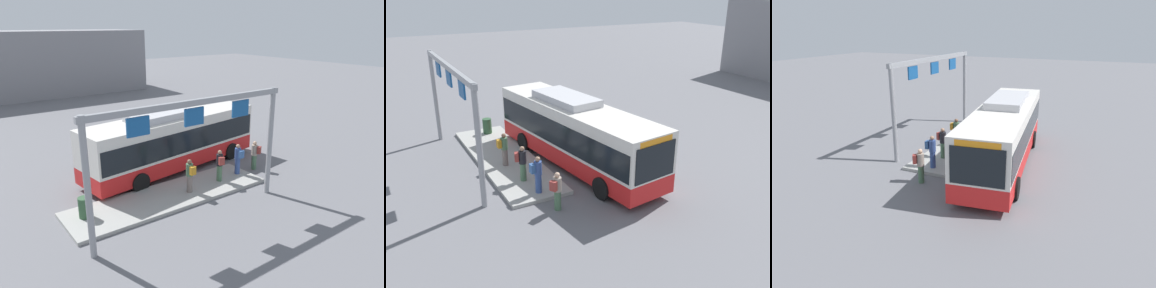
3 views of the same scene
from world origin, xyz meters
TOP-DOWN VIEW (x-y plane):
  - ground_plane at (0.00, 0.00)m, footprint 120.00×120.00m
  - platform_curb at (-2.19, -3.00)m, footprint 10.00×2.80m
  - bus_main at (-0.01, -0.00)m, footprint 11.04×3.89m
  - person_boarding at (3.66, -2.80)m, footprint 0.52×0.60m
  - person_waiting_near at (2.18, -3.01)m, footprint 0.36×0.53m
  - person_waiting_mid at (0.76, -3.16)m, footprint 0.45×0.59m
  - person_waiting_far at (-1.24, -3.32)m, footprint 0.35×0.53m
  - platform_sign_gantry at (-2.48, -5.32)m, footprint 9.30×0.24m
  - trash_bin at (-6.23, -2.69)m, footprint 0.52×0.52m

SIDE VIEW (x-z plane):
  - ground_plane at x=0.00m, z-range 0.00..0.00m
  - platform_curb at x=-2.19m, z-range 0.00..0.16m
  - trash_bin at x=-6.23m, z-range 0.16..1.06m
  - person_boarding at x=3.66m, z-range 0.06..1.73m
  - person_waiting_near at x=2.18m, z-range 0.22..1.89m
  - person_waiting_mid at x=0.76m, z-range 0.22..1.89m
  - person_waiting_far at x=-1.24m, z-range 0.22..1.89m
  - bus_main at x=-0.01m, z-range 0.08..3.54m
  - platform_sign_gantry at x=-2.48m, z-range 1.15..6.35m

